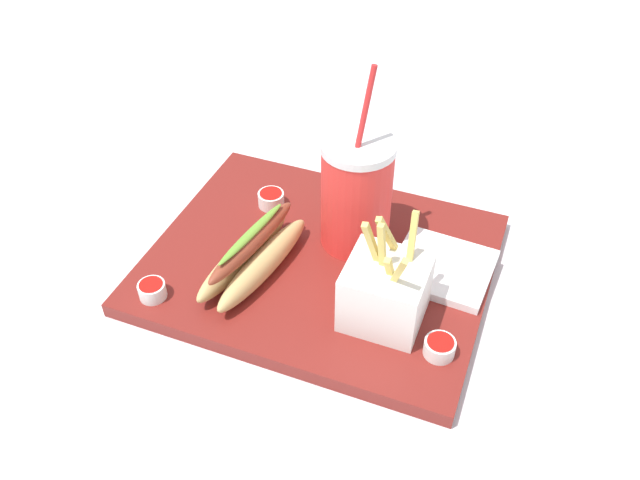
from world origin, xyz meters
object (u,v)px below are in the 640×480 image
(ketchup_cup_2, at_px, (440,347))
(ketchup_cup_3, at_px, (271,198))
(hot_dog_1, at_px, (253,255))
(napkin_stack, at_px, (442,268))
(soda_cup, at_px, (356,194))
(ketchup_cup_1, at_px, (152,290))
(fries_basket, at_px, (385,291))

(ketchup_cup_2, bearing_deg, ketchup_cup_3, 148.72)
(hot_dog_1, height_order, napkin_stack, hot_dog_1)
(soda_cup, xyz_separation_m, ketchup_cup_2, (0.15, -0.14, -0.07))
(ketchup_cup_3, distance_m, napkin_stack, 0.26)
(hot_dog_1, bearing_deg, ketchup_cup_1, -137.61)
(soda_cup, bearing_deg, fries_basket, -56.61)
(hot_dog_1, bearing_deg, fries_basket, -4.79)
(soda_cup, relative_size, ketchup_cup_2, 7.12)
(ketchup_cup_3, xyz_separation_m, napkin_stack, (0.25, -0.04, -0.01))
(napkin_stack, bearing_deg, hot_dog_1, -159.27)
(hot_dog_1, distance_m, ketchup_cup_2, 0.25)
(soda_cup, xyz_separation_m, hot_dog_1, (-0.10, -0.10, -0.05))
(napkin_stack, bearing_deg, ketchup_cup_3, 170.62)
(soda_cup, relative_size, napkin_stack, 2.11)
(soda_cup, xyz_separation_m, napkin_stack, (0.12, -0.02, -0.07))
(ketchup_cup_2, bearing_deg, hot_dog_1, 169.59)
(fries_basket, distance_m, napkin_stack, 0.11)
(ketchup_cup_1, bearing_deg, soda_cup, 43.97)
(hot_dog_1, bearing_deg, soda_cup, 45.41)
(fries_basket, xyz_separation_m, ketchup_cup_1, (-0.27, -0.07, -0.03))
(hot_dog_1, bearing_deg, ketchup_cup_2, -10.41)
(napkin_stack, bearing_deg, soda_cup, 172.45)
(ketchup_cup_3, height_order, napkin_stack, ketchup_cup_3)
(ketchup_cup_1, bearing_deg, napkin_stack, 28.29)
(hot_dog_1, relative_size, ketchup_cup_2, 5.50)
(fries_basket, height_order, ketchup_cup_3, fries_basket)
(hot_dog_1, relative_size, ketchup_cup_3, 5.28)
(fries_basket, bearing_deg, napkin_stack, 64.39)
(ketchup_cup_1, distance_m, napkin_stack, 0.36)
(soda_cup, bearing_deg, hot_dog_1, -134.59)
(ketchup_cup_1, bearing_deg, fries_basket, 14.92)
(hot_dog_1, bearing_deg, ketchup_cup_3, 105.16)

